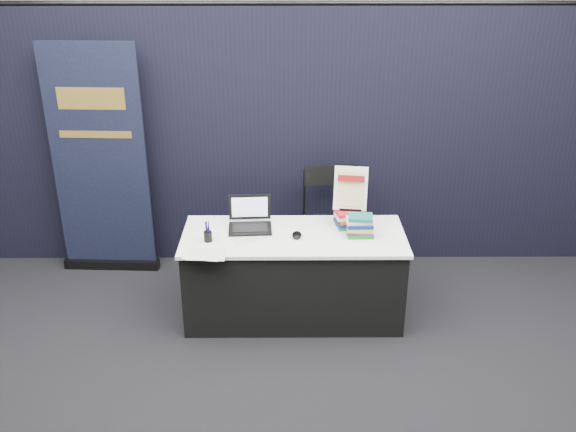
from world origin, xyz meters
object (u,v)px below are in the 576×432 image
(pullup_banner, at_px, (101,175))
(book_stack_short, at_px, (359,225))
(book_stack_tall, at_px, (350,219))
(info_sign, at_px, (351,189))
(display_table, at_px, (294,275))
(laptop, at_px, (250,221))
(stacking_chair, at_px, (330,222))

(pullup_banner, bearing_deg, book_stack_short, -17.63)
(pullup_banner, bearing_deg, book_stack_tall, -14.47)
(book_stack_tall, distance_m, book_stack_short, 0.17)
(book_stack_tall, distance_m, pullup_banner, 2.31)
(book_stack_short, height_order, info_sign, info_sign)
(book_stack_tall, bearing_deg, display_table, -162.55)
(display_table, height_order, book_stack_tall, book_stack_tall)
(laptop, distance_m, book_stack_short, 0.89)
(book_stack_short, relative_size, info_sign, 0.58)
(info_sign, height_order, pullup_banner, pullup_banner)
(display_table, relative_size, book_stack_tall, 7.32)
(laptop, height_order, book_stack_short, laptop)
(info_sign, bearing_deg, book_stack_tall, -81.73)
(info_sign, relative_size, stacking_chair, 0.35)
(book_stack_short, bearing_deg, pullup_banner, 159.72)
(display_table, height_order, book_stack_short, book_stack_short)
(book_stack_tall, relative_size, info_sign, 0.67)
(info_sign, bearing_deg, book_stack_short, -63.64)
(book_stack_short, distance_m, pullup_banner, 2.42)
(pullup_banner, distance_m, stacking_chair, 2.12)
(display_table, height_order, stacking_chair, stacking_chair)
(book_stack_short, bearing_deg, display_table, 178.60)
(pullup_banner, bearing_deg, stacking_chair, -3.78)
(laptop, distance_m, book_stack_tall, 0.82)
(display_table, xyz_separation_m, book_stack_short, (0.52, -0.01, 0.46))
(info_sign, relative_size, pullup_banner, 0.17)
(display_table, xyz_separation_m, pullup_banner, (-1.74, 0.82, 0.58))
(laptop, relative_size, info_sign, 0.98)
(pullup_banner, xyz_separation_m, stacking_chair, (2.07, -0.23, -0.36))
(stacking_chair, bearing_deg, book_stack_short, -82.56)
(info_sign, distance_m, pullup_banner, 2.30)
(info_sign, bearing_deg, laptop, -168.73)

